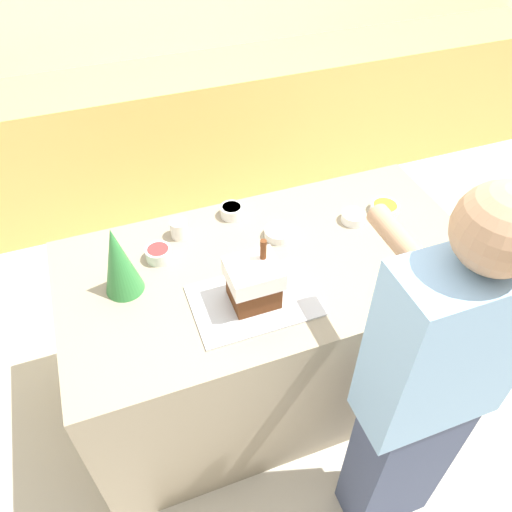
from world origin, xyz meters
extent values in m
plane|color=beige|center=(0.00, 0.00, 0.00)|extent=(12.00, 12.00, 0.00)
cube|color=#DBBC60|center=(0.00, 1.85, 0.47)|extent=(6.00, 0.60, 0.93)
cube|color=gray|center=(0.00, 0.00, 0.45)|extent=(1.75, 0.90, 0.90)
cube|color=silver|center=(-0.15, -0.17, 0.90)|extent=(0.47, 0.32, 0.01)
cube|color=#5B2D14|center=(-0.15, -0.17, 0.96)|extent=(0.17, 0.15, 0.11)
cube|color=white|center=(-0.15, -0.17, 1.05)|extent=(0.19, 0.17, 0.08)
cylinder|color=#5B2D14|center=(-0.10, -0.15, 1.13)|extent=(0.02, 0.02, 0.08)
cone|color=#33843D|center=(-0.60, 0.06, 1.05)|extent=(0.15, 0.15, 0.31)
cylinder|color=white|center=(-0.06, 0.35, 0.92)|extent=(0.10, 0.10, 0.05)
cylinder|color=green|center=(-0.06, 0.35, 0.94)|extent=(0.08, 0.08, 0.01)
cylinder|color=white|center=(0.08, 0.14, 0.92)|extent=(0.12, 0.12, 0.04)
cylinder|color=pink|center=(0.08, 0.14, 0.93)|extent=(0.10, 0.10, 0.01)
cylinder|color=silver|center=(-0.43, 0.18, 0.92)|extent=(0.11, 0.11, 0.05)
cylinder|color=red|center=(-0.43, 0.18, 0.94)|extent=(0.09, 0.09, 0.01)
cylinder|color=silver|center=(0.61, 0.13, 0.91)|extent=(0.13, 0.13, 0.04)
cylinder|color=orange|center=(0.61, 0.13, 0.93)|extent=(0.11, 0.11, 0.01)
cylinder|color=white|center=(0.44, 0.12, 0.92)|extent=(0.11, 0.11, 0.04)
cylinder|color=orange|center=(0.44, 0.12, 0.93)|extent=(0.09, 0.09, 0.01)
cylinder|color=white|center=(-0.32, 0.29, 0.94)|extent=(0.08, 0.08, 0.08)
cube|color=#424C6B|center=(0.24, -0.75, 0.42)|extent=(0.35, 0.19, 0.84)
cube|color=#8CB7E0|center=(0.24, -0.75, 1.17)|extent=(0.45, 0.20, 0.66)
sphere|color=tan|center=(0.24, -0.75, 1.61)|extent=(0.23, 0.23, 0.23)
cylinder|color=tan|center=(0.24, -0.52, 1.31)|extent=(0.08, 0.45, 0.08)
camera|label=1|loc=(-0.57, -1.35, 2.35)|focal=35.00mm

